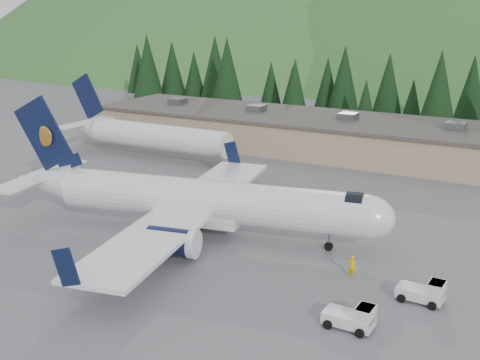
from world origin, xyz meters
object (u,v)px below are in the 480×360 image
airliner (197,201)px  second_airliner (143,134)px  terminal_building (315,133)px  baggage_tug_b (425,292)px  ramp_worker (352,266)px  baggage_tug_a (353,318)px

airliner → second_airliner: (-23.84, 22.22, -0.01)m
second_airliner → terminal_building: bearing=38.8°
airliner → baggage_tug_b: 22.24m
second_airliner → baggage_tug_b: size_ratio=8.13×
second_airliner → terminal_building: size_ratio=0.39×
terminal_building → ramp_worker: bearing=-63.7°
airliner → second_airliner: 32.59m
airliner → baggage_tug_b: bearing=-19.9°
baggage_tug_b → airliner: bearing=173.4°
terminal_building → airliner: bearing=-84.1°
baggage_tug_b → baggage_tug_a: bearing=-116.3°
baggage_tug_b → ramp_worker: 6.25m
baggage_tug_a → baggage_tug_b: size_ratio=1.00×
airliner → baggage_tug_a: bearing=-38.3°
second_airliner → baggage_tug_a: size_ratio=8.17×
baggage_tug_a → terminal_building: size_ratio=0.05×
airliner → terminal_building: size_ratio=0.53×
baggage_tug_a → terminal_building: terminal_building is taller
second_airliner → baggage_tug_b: (45.69, -25.51, -2.53)m
baggage_tug_a → ramp_worker: (-2.74, 7.71, 0.10)m
second_airliner → baggage_tug_a: bearing=-36.8°
airliner → baggage_tug_b: size_ratio=11.12×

